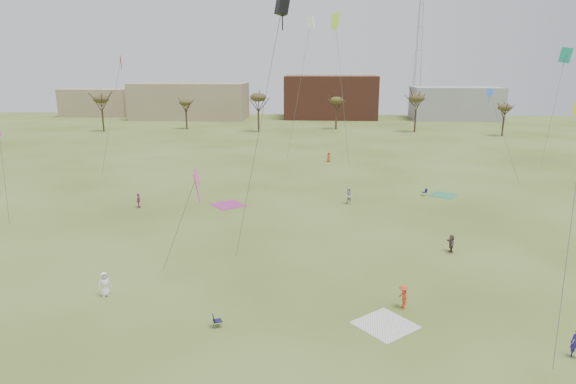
# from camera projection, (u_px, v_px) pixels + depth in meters

# --- Properties ---
(ground) EXTENTS (260.00, 260.00, 0.00)m
(ground) POSITION_uv_depth(u_px,v_px,m) (274.00, 332.00, 29.51)
(ground) COLOR #45571B
(ground) RESTS_ON ground
(flyer_near_left) EXTENTS (1.00, 0.96, 1.73)m
(flyer_near_left) POSITION_uv_depth(u_px,v_px,m) (105.00, 284.00, 33.94)
(flyer_near_left) COLOR white
(flyer_near_left) RESTS_ON ground
(spectator_fore_c) EXTENTS (0.54, 1.46, 1.55)m
(spectator_fore_c) POSITION_uv_depth(u_px,v_px,m) (451.00, 243.00, 41.82)
(spectator_fore_c) COLOR brown
(spectator_fore_c) RESTS_ON ground
(flyer_mid_b) EXTENTS (0.88, 1.18, 1.62)m
(flyer_mid_b) POSITION_uv_depth(u_px,v_px,m) (403.00, 297.00, 32.21)
(flyer_mid_b) COLOR #CD4726
(flyer_mid_b) RESTS_ON ground
(spectator_mid_d) EXTENTS (0.61, 1.02, 1.63)m
(spectator_mid_d) POSITION_uv_depth(u_px,v_px,m) (139.00, 200.00, 54.75)
(spectator_mid_d) COLOR #A4447A
(spectator_mid_d) RESTS_ON ground
(spectator_mid_e) EXTENTS (1.17, 1.14, 1.90)m
(spectator_mid_e) POSITION_uv_depth(u_px,v_px,m) (349.00, 196.00, 56.10)
(spectator_mid_e) COLOR silver
(spectator_mid_e) RESTS_ON ground
(flyer_far_b) EXTENTS (0.91, 0.77, 1.57)m
(flyer_far_b) POSITION_uv_depth(u_px,v_px,m) (329.00, 157.00, 80.23)
(flyer_far_b) COLOR #C74F22
(flyer_far_b) RESTS_ON ground
(blanket_cream) EXTENTS (4.41, 4.41, 0.03)m
(blanket_cream) POSITION_uv_depth(u_px,v_px,m) (385.00, 325.00, 30.32)
(blanket_cream) COLOR silver
(blanket_cream) RESTS_ON ground
(blanket_plum) EXTENTS (4.52, 4.52, 0.03)m
(blanket_plum) POSITION_uv_depth(u_px,v_px,m) (228.00, 205.00, 55.97)
(blanket_plum) COLOR #A1317C
(blanket_plum) RESTS_ON ground
(blanket_olive) EXTENTS (3.77, 3.77, 0.03)m
(blanket_olive) POSITION_uv_depth(u_px,v_px,m) (443.00, 195.00, 60.08)
(blanket_olive) COLOR #31875B
(blanket_olive) RESTS_ON ground
(camp_chair_center) EXTENTS (0.70, 0.67, 0.87)m
(camp_chair_center) POSITION_uv_depth(u_px,v_px,m) (217.00, 323.00, 30.03)
(camp_chair_center) COLOR #17153A
(camp_chair_center) RESTS_ON ground
(camp_chair_right) EXTENTS (0.66, 0.63, 0.87)m
(camp_chair_right) POSITION_uv_depth(u_px,v_px,m) (424.00, 194.00, 59.81)
(camp_chair_right) COLOR #131A35
(camp_chair_right) RESTS_ON ground
(kites_aloft) EXTENTS (63.31, 59.74, 26.27)m
(kites_aloft) POSITION_uv_depth(u_px,v_px,m) (314.00, 36.00, 58.57)
(kites_aloft) COLOR #D528E6
(kites_aloft) RESTS_ON ground
(tree_line) EXTENTS (117.44, 49.32, 8.91)m
(tree_line) POSITION_uv_depth(u_px,v_px,m) (296.00, 104.00, 104.32)
(tree_line) COLOR #3A2B1E
(tree_line) RESTS_ON ground
(building_tan) EXTENTS (32.00, 14.00, 10.00)m
(building_tan) POSITION_uv_depth(u_px,v_px,m) (190.00, 101.00, 141.60)
(building_tan) COLOR #937F60
(building_tan) RESTS_ON ground
(building_brick) EXTENTS (26.00, 16.00, 12.00)m
(building_brick) POSITION_uv_depth(u_px,v_px,m) (331.00, 97.00, 143.55)
(building_brick) COLOR brown
(building_brick) RESTS_ON ground
(building_grey) EXTENTS (24.00, 12.00, 9.00)m
(building_grey) POSITION_uv_depth(u_px,v_px,m) (455.00, 103.00, 139.69)
(building_grey) COLOR gray
(building_grey) RESTS_ON ground
(building_tan_west) EXTENTS (20.00, 12.00, 8.00)m
(building_tan_west) POSITION_uv_depth(u_px,v_px,m) (99.00, 102.00, 150.58)
(building_tan_west) COLOR #937F60
(building_tan_west) RESTS_ON ground
(radio_tower) EXTENTS (1.51, 1.72, 41.00)m
(radio_tower) POSITION_uv_depth(u_px,v_px,m) (418.00, 50.00, 143.41)
(radio_tower) COLOR #9EA3A8
(radio_tower) RESTS_ON ground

